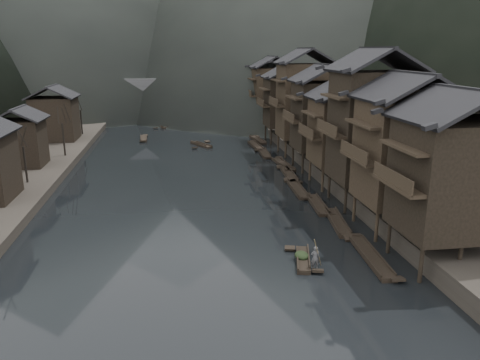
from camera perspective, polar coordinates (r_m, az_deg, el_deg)
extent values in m
plane|color=black|center=(39.81, -5.05, -6.74)|extent=(300.00, 300.00, 0.00)
cube|color=#2D2823|center=(86.35, 17.17, 5.45)|extent=(40.00, 200.00, 1.80)
cylinder|color=black|center=(33.83, 21.21, -9.59)|extent=(0.30, 0.30, 2.90)
cylinder|color=black|center=(37.69, 17.69, -6.64)|extent=(0.30, 0.30, 2.90)
cylinder|color=black|center=(35.22, 25.17, -9.03)|extent=(0.30, 0.30, 2.90)
cylinder|color=black|center=(38.95, 21.36, -6.26)|extent=(0.30, 0.30, 2.90)
cube|color=black|center=(35.62, 24.54, 0.30)|extent=(7.00, 6.00, 7.92)
cube|color=black|center=(33.74, 18.73, -0.59)|extent=(1.20, 5.70, 0.25)
cylinder|color=black|center=(39.53, 16.32, -5.47)|extent=(0.30, 0.30, 2.90)
cylinder|color=black|center=(43.66, 13.76, -3.27)|extent=(0.30, 0.30, 2.90)
cylinder|color=black|center=(40.73, 19.86, -5.16)|extent=(0.30, 0.30, 2.90)
cylinder|color=black|center=(44.75, 17.03, -3.06)|extent=(0.30, 0.30, 2.90)
cube|color=black|center=(41.41, 19.47, 3.29)|extent=(7.00, 6.00, 8.59)
cube|color=black|center=(39.81, 14.30, 2.60)|extent=(1.20, 5.70, 0.25)
cylinder|color=black|center=(45.60, 12.74, -2.40)|extent=(0.30, 0.30, 2.90)
cylinder|color=black|center=(49.90, 10.81, -0.72)|extent=(0.30, 0.30, 2.90)
cylinder|color=black|center=(46.64, 15.90, -2.21)|extent=(0.30, 0.30, 2.90)
cylinder|color=black|center=(50.85, 13.74, -0.59)|extent=(0.30, 0.30, 2.90)
cube|color=black|center=(47.44, 15.71, 6.27)|extent=(7.00, 6.00, 10.54)
cube|color=black|center=(46.05, 11.08, 5.63)|extent=(1.20, 5.70, 0.25)
cylinder|color=black|center=(51.90, 10.03, -0.05)|extent=(0.30, 0.30, 2.90)
cylinder|color=black|center=(56.32, 8.52, 1.26)|extent=(0.30, 0.30, 2.90)
cylinder|color=black|center=(52.82, 12.86, 0.07)|extent=(0.30, 0.30, 2.90)
cylinder|color=black|center=(57.16, 11.16, 1.35)|extent=(0.30, 0.30, 2.90)
cube|color=black|center=(54.08, 12.62, 5.81)|extent=(7.00, 6.00, 7.28)
cube|color=black|center=(52.86, 8.52, 5.39)|extent=(1.20, 5.70, 0.25)
cylinder|color=black|center=(59.30, 7.64, 2.02)|extent=(0.30, 0.30, 2.90)
cylinder|color=black|center=(63.80, 6.48, 3.02)|extent=(0.30, 0.30, 2.90)
cylinder|color=black|center=(60.10, 10.17, 2.09)|extent=(0.30, 0.30, 2.90)
cylinder|color=black|center=(64.55, 8.84, 3.08)|extent=(0.30, 0.30, 2.90)
cube|color=black|center=(61.43, 10.03, 7.69)|extent=(7.00, 6.00, 8.57)
cube|color=black|center=(60.37, 6.37, 7.29)|extent=(1.20, 5.70, 0.25)
cylinder|color=black|center=(67.78, 5.58, 3.79)|extent=(0.30, 0.30, 2.90)
cylinder|color=black|center=(72.36, 4.68, 4.57)|extent=(0.30, 0.30, 2.90)
cylinder|color=black|center=(68.48, 7.82, 3.84)|extent=(0.30, 0.30, 2.90)
cylinder|color=black|center=(73.02, 6.79, 4.61)|extent=(0.30, 0.30, 2.90)
cube|color=black|center=(69.86, 7.76, 9.54)|extent=(7.00, 6.00, 10.55)
cube|color=black|center=(68.93, 4.50, 9.11)|extent=(1.20, 5.70, 0.25)
cylinder|color=black|center=(77.34, 3.82, 5.30)|extent=(0.30, 0.30, 2.90)
cylinder|color=black|center=(81.97, 3.12, 5.90)|extent=(0.30, 0.30, 2.90)
cylinder|color=black|center=(77.96, 5.81, 5.34)|extent=(0.30, 0.30, 2.90)
cylinder|color=black|center=(82.55, 5.00, 5.93)|extent=(0.30, 0.30, 2.90)
cube|color=black|center=(79.60, 5.74, 9.41)|extent=(7.00, 6.00, 8.00)
cube|color=black|center=(78.78, 2.87, 9.11)|extent=(1.20, 5.70, 0.25)
cylinder|color=black|center=(88.95, 2.21, 6.68)|extent=(0.30, 0.30, 2.90)
cylinder|color=black|center=(93.62, 1.67, 7.13)|extent=(0.30, 0.30, 2.90)
cylinder|color=black|center=(89.48, 3.95, 6.71)|extent=(0.30, 0.30, 2.90)
cylinder|color=black|center=(94.13, 3.33, 7.16)|extent=(0.30, 0.30, 2.90)
cube|color=black|center=(91.18, 3.92, 10.60)|extent=(7.00, 6.00, 9.16)
cube|color=black|center=(90.46, 1.39, 10.30)|extent=(1.20, 5.70, 0.25)
cube|color=black|center=(64.53, -25.04, 4.33)|extent=(5.00, 5.00, 5.80)
cube|color=black|center=(81.65, -21.61, 7.14)|extent=(6.50, 6.50, 6.80)
cylinder|color=black|center=(55.99, -23.81, 2.01)|extent=(0.24, 0.24, 4.03)
cylinder|color=black|center=(68.91, -20.95, 4.83)|extent=(0.24, 0.24, 4.46)
cylinder|color=black|center=(85.84, -18.52, 6.88)|extent=(0.24, 0.24, 4.11)
cube|color=black|center=(36.72, 15.65, -9.02)|extent=(1.62, 7.67, 0.30)
cube|color=black|center=(36.65, 15.67, -8.77)|extent=(1.67, 7.53, 0.10)
cube|color=black|center=(39.65, 13.22, -6.75)|extent=(1.00, 0.99, 0.37)
cube|color=black|center=(33.82, 18.56, -11.23)|extent=(1.00, 0.99, 0.37)
cube|color=black|center=(43.05, 11.76, -5.05)|extent=(2.02, 7.15, 0.30)
cube|color=black|center=(42.99, 11.78, -4.82)|extent=(2.06, 7.02, 0.10)
cube|color=black|center=(45.84, 9.83, -3.47)|extent=(1.04, 0.98, 0.35)
cube|color=black|center=(40.24, 13.99, -6.46)|extent=(1.04, 0.98, 0.35)
cube|color=black|center=(47.36, 9.42, -3.00)|extent=(1.59, 6.43, 0.30)
cube|color=black|center=(47.31, 9.43, -2.80)|extent=(1.63, 6.31, 0.10)
cube|color=black|center=(50.02, 8.13, -1.77)|extent=(0.99, 0.85, 0.33)
cube|color=black|center=(44.66, 10.88, -4.04)|extent=(0.99, 0.85, 0.33)
cube|color=black|center=(52.35, 6.96, -1.09)|extent=(1.41, 7.34, 0.30)
cube|color=black|center=(52.30, 6.96, -0.91)|extent=(1.46, 7.19, 0.10)
cube|color=black|center=(55.53, 5.88, 0.06)|extent=(0.97, 0.93, 0.36)
cube|color=black|center=(49.14, 8.19, -2.09)|extent=(0.97, 0.93, 0.36)
cube|color=black|center=(58.34, 5.95, 0.68)|extent=(1.54, 7.65, 0.30)
cube|color=black|center=(58.29, 5.95, 0.85)|extent=(1.58, 7.50, 0.10)
cube|color=black|center=(61.68, 4.94, 1.66)|extent=(0.99, 0.98, 0.37)
cube|color=black|center=(54.96, 7.08, -0.14)|extent=(0.99, 0.98, 0.37)
cube|color=black|center=(63.25, 5.29, 1.88)|extent=(1.69, 7.45, 0.30)
cube|color=black|center=(63.21, 5.30, 2.03)|extent=(1.74, 7.30, 0.10)
cube|color=black|center=(66.63, 4.83, 2.72)|extent=(1.01, 0.98, 0.36)
cube|color=black|center=(59.82, 5.81, 1.20)|extent=(1.01, 0.98, 0.36)
cube|color=black|center=(69.80, 2.98, 3.23)|extent=(1.43, 6.14, 0.30)
cube|color=black|center=(69.76, 2.99, 3.37)|extent=(1.48, 6.03, 0.10)
cube|color=black|center=(72.55, 2.41, 3.82)|extent=(0.97, 0.80, 0.33)
cube|color=black|center=(67.01, 3.61, 2.82)|extent=(0.97, 0.80, 0.33)
cube|color=black|center=(75.38, 1.92, 4.17)|extent=(1.55, 7.18, 0.30)
cube|color=black|center=(75.34, 1.92, 4.30)|extent=(1.60, 7.05, 0.10)
cube|color=black|center=(78.68, 1.63, 4.76)|extent=(0.99, 0.93, 0.35)
cube|color=black|center=(72.02, 2.23, 3.74)|extent=(0.99, 0.93, 0.35)
cube|color=black|center=(80.35, 2.17, 4.88)|extent=(1.88, 6.82, 0.30)
cube|color=black|center=(80.32, 2.17, 5.01)|extent=(1.92, 6.69, 0.10)
cube|color=black|center=(83.50, 2.03, 5.39)|extent=(1.03, 0.93, 0.34)
cube|color=black|center=(77.16, 2.33, 4.53)|extent=(1.03, 0.93, 0.34)
cube|color=black|center=(87.22, 1.28, 5.74)|extent=(1.31, 6.69, 0.30)
cube|color=black|center=(87.19, 1.28, 5.86)|extent=(1.36, 6.56, 0.10)
cube|color=black|center=(90.33, 1.00, 6.17)|extent=(0.96, 0.85, 0.34)
cube|color=black|center=(84.08, 1.57, 5.46)|extent=(0.96, 0.85, 0.34)
cube|color=black|center=(92.94, -0.10, 6.36)|extent=(1.55, 6.14, 0.30)
cube|color=black|center=(92.91, -0.10, 6.47)|extent=(1.60, 6.02, 0.10)
cube|color=black|center=(95.73, -0.48, 6.71)|extent=(0.99, 0.82, 0.33)
cube|color=black|center=(90.11, 0.30, 6.15)|extent=(0.99, 0.82, 0.33)
cube|color=black|center=(98.66, -0.27, 6.90)|extent=(1.40, 6.87, 0.30)
cube|color=black|center=(98.64, -0.27, 7.00)|extent=(1.45, 6.73, 0.10)
cube|color=black|center=(101.87, -0.44, 7.25)|extent=(0.97, 0.88, 0.35)
cube|color=black|center=(95.42, -0.08, 6.68)|extent=(0.97, 0.88, 0.35)
cube|color=black|center=(76.54, -4.75, 4.30)|extent=(3.35, 5.39, 0.30)
cube|color=black|center=(76.51, -4.76, 4.43)|extent=(3.35, 5.31, 0.10)
cube|color=black|center=(78.92, -4.01, 4.76)|extent=(1.07, 0.99, 0.31)
cube|color=black|center=(74.13, -5.55, 4.02)|extent=(1.07, 0.99, 0.31)
cube|color=black|center=(83.49, -11.66, 4.98)|extent=(1.32, 5.61, 0.30)
cube|color=black|center=(83.46, -11.66, 5.10)|extent=(1.37, 5.50, 0.10)
cube|color=black|center=(86.08, -11.47, 5.40)|extent=(0.89, 0.74, 0.31)
cube|color=black|center=(80.86, -11.87, 4.73)|extent=(0.89, 0.74, 0.31)
cube|color=black|center=(95.93, -9.61, 6.43)|extent=(2.99, 4.52, 0.30)
cube|color=black|center=(95.90, -9.62, 6.54)|extent=(3.00, 4.46, 0.10)
cube|color=black|center=(97.82, -9.00, 6.71)|extent=(1.02, 0.90, 0.29)
cube|color=black|center=(94.02, -10.26, 6.30)|extent=(1.02, 0.90, 0.29)
cube|color=black|center=(104.50, -5.16, 7.33)|extent=(1.85, 5.85, 0.30)
cube|color=black|center=(104.48, -5.16, 7.42)|extent=(1.88, 5.75, 0.10)
cube|color=black|center=(107.17, -5.47, 7.60)|extent=(0.95, 0.83, 0.32)
cube|color=black|center=(101.80, -4.84, 7.19)|extent=(0.95, 0.83, 0.32)
cube|color=#4C4C4F|center=(109.09, -7.46, 11.33)|extent=(40.00, 6.00, 1.60)
cube|color=#4C4C4F|center=(106.31, -7.46, 11.93)|extent=(40.00, 0.50, 1.00)
cube|color=#4C4C4F|center=(111.70, -7.51, 12.10)|extent=(40.00, 0.50, 1.00)
cube|color=#4C4C4F|center=(110.11, -14.77, 8.90)|extent=(3.20, 6.00, 6.40)
cube|color=#4C4C4F|center=(109.47, -9.77, 9.15)|extent=(3.20, 6.00, 6.40)
cube|color=#4C4C4F|center=(109.62, -5.00, 9.32)|extent=(3.20, 6.00, 6.40)
cube|color=#4C4C4F|center=(110.58, -0.02, 9.43)|extent=(3.20, 6.00, 6.40)
cube|color=black|center=(35.27, 7.69, -9.61)|extent=(1.95, 4.41, 0.30)
cube|color=black|center=(35.20, 7.70, -9.34)|extent=(1.97, 4.34, 0.10)
cube|color=black|center=(36.85, 6.10, -8.17)|extent=(0.90, 0.72, 0.28)
cube|color=black|center=(33.62, 9.48, -10.74)|extent=(0.90, 0.72, 0.28)
ellipsoid|color=black|center=(35.20, 7.55, -8.60)|extent=(1.03, 1.35, 0.62)
imported|color=#4D4D4F|center=(33.53, 9.16, -8.94)|extent=(0.62, 0.41, 1.68)
cylinder|color=#8C7A51|center=(32.66, 9.68, -5.02)|extent=(1.40, 2.18, 3.19)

